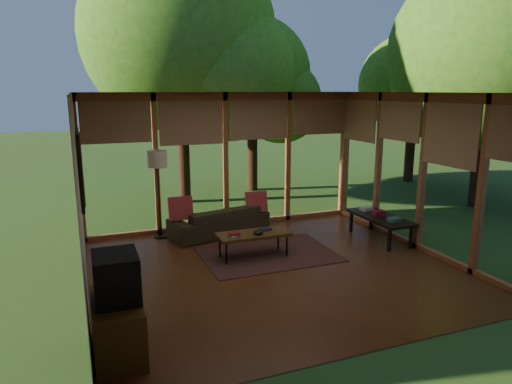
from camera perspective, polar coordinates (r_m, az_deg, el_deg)
name	(u,v)px	position (r m, az deg, el deg)	size (l,w,h in m)	color
floor	(275,269)	(7.24, 2.35, -9.59)	(5.50, 5.50, 0.00)	brown
ceiling	(276,93)	(6.70, 2.56, 12.31)	(5.50, 5.50, 0.00)	silver
wall_left	(80,200)	(6.30, -21.16, -0.96)	(0.04, 5.00, 2.70)	beige
wall_front	(375,232)	(4.73, 14.66, -4.83)	(5.50, 0.04, 2.70)	beige
window_wall_back	(226,161)	(9.15, -3.82, 3.89)	(5.50, 0.12, 2.70)	#A25832
window_wall_right	(423,173)	(8.32, 20.11, 2.26)	(0.12, 5.00, 2.70)	#A25832
exterior_lawn	(385,164)	(17.94, 15.79, 3.35)	(40.00, 40.00, 0.00)	#2E501E
tree_nw	(179,35)	(11.39, -9.58, 18.78)	(4.55, 4.55, 6.27)	#331C12
tree_ne	(251,76)	(12.61, -0.59, 14.26)	(3.17, 3.17, 4.69)	#331C12
tree_se	(485,55)	(11.86, 26.74, 15.09)	(4.33, 4.33, 5.68)	#331C12
tree_far	(409,85)	(14.41, 18.63, 12.54)	(2.95, 2.95, 4.36)	#331C12
rug	(268,254)	(7.85, 1.53, -7.74)	(2.22, 1.57, 0.01)	brown
sofa	(219,221)	(8.83, -4.63, -3.59)	(1.89, 0.74, 0.55)	#352B1A
pillow_left	(181,209)	(8.53, -9.41, -2.07)	(0.43, 0.14, 0.43)	maroon
pillow_right	(256,202)	(8.94, 0.04, -1.30)	(0.41, 0.14, 0.41)	maroon
ct_book_lower	(234,235)	(7.41, -2.73, -5.44)	(0.18, 0.14, 0.03)	beige
ct_book_upper	(234,233)	(7.40, -2.74, -5.20)	(0.19, 0.14, 0.03)	maroon
ct_book_side	(266,229)	(7.73, 1.20, -4.67)	(0.18, 0.13, 0.03)	black
ct_bowl	(258,232)	(7.49, 0.30, -5.05)	(0.16, 0.16, 0.07)	black
media_cabinet	(118,326)	(5.23, -16.91, -15.72)	(0.50, 1.00, 0.60)	brown
television	(116,277)	(5.00, -17.09, -10.13)	(0.45, 0.55, 0.50)	black
console_book_a	(394,220)	(8.45, 16.89, -3.33)	(0.20, 0.15, 0.07)	#366057
console_book_b	(379,213)	(8.79, 15.10, -2.54)	(0.21, 0.15, 0.09)	maroon
console_book_c	(366,209)	(9.11, 13.62, -2.02)	(0.24, 0.17, 0.06)	beige
floor_lamp	(157,164)	(8.59, -12.23, 3.43)	(0.36, 0.36, 1.65)	black
coffee_table	(253,235)	(7.58, -0.33, -5.38)	(1.20, 0.50, 0.43)	brown
side_console	(380,218)	(8.78, 15.26, -3.19)	(0.60, 1.40, 0.46)	black
wall_painting	(81,168)	(7.63, -21.08, 2.84)	(0.06, 1.35, 1.15)	black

